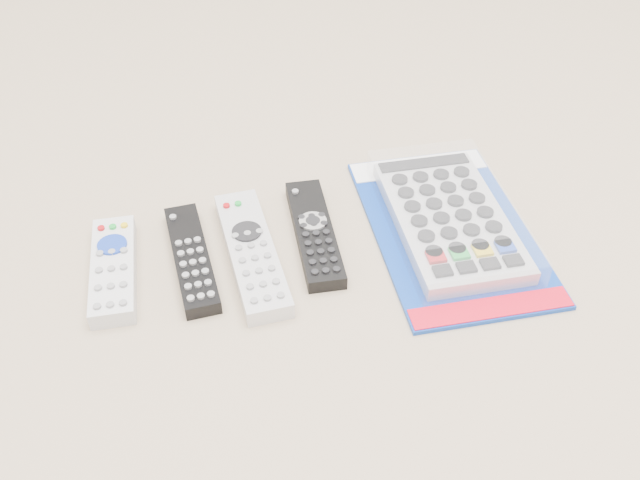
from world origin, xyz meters
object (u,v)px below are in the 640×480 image
object	(u,v)px
remote_large_black	(314,233)
jumbo_remote_packaged	(450,218)
remote_slim_black	(192,258)
remote_silver_dvd	(252,253)
remote_small_grey	(113,269)

from	to	relation	value
remote_large_black	jumbo_remote_packaged	xyz separation A→B (m)	(0.17, -0.04, 0.01)
remote_slim_black	jumbo_remote_packaged	bearing A→B (deg)	-4.84
jumbo_remote_packaged	remote_silver_dvd	bearing A→B (deg)	-178.30
remote_silver_dvd	remote_large_black	distance (m)	0.09
remote_silver_dvd	remote_large_black	xyz separation A→B (m)	(0.09, 0.01, -0.00)
remote_small_grey	remote_silver_dvd	bearing A→B (deg)	-1.02
jumbo_remote_packaged	remote_small_grey	bearing A→B (deg)	-179.53
remote_slim_black	remote_silver_dvd	distance (m)	0.07
remote_small_grey	jumbo_remote_packaged	bearing A→B (deg)	0.88
remote_small_grey	remote_large_black	distance (m)	0.25
remote_slim_black	remote_large_black	world-z (taller)	same
remote_large_black	remote_slim_black	bearing A→B (deg)	-172.59
remote_silver_dvd	jumbo_remote_packaged	world-z (taller)	jumbo_remote_packaged
remote_small_grey	jumbo_remote_packaged	xyz separation A→B (m)	(0.42, -0.05, 0.01)
remote_small_grey	remote_silver_dvd	distance (m)	0.17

